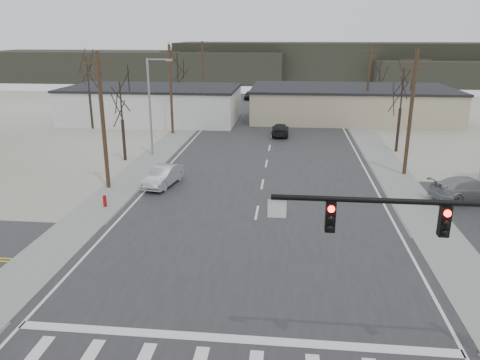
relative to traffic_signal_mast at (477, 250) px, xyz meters
The scene contains 26 objects.
ground 11.07m from the traffic_signal_mast, 141.84° to the left, with size 140.00×140.00×0.00m, color silver.
main_road 23.10m from the traffic_signal_mast, 110.42° to the left, with size 18.00×110.00×0.05m, color #272729.
cross_road 11.07m from the traffic_signal_mast, 141.84° to the left, with size 90.00×10.00×0.04m, color #272729.
sidewalk_left 32.41m from the traffic_signal_mast, 125.21° to the left, with size 3.00×90.00×0.06m, color gray.
sidewalk_right 26.75m from the traffic_signal_mast, 84.10° to the left, with size 3.00×90.00×0.06m, color gray.
traffic_signal_mast is the anchor object (origin of this frame).
fire_hydrant 23.39m from the traffic_signal_mast, 141.87° to the left, with size 0.24×0.24×0.87m.
building_left_far 52.07m from the traffic_signal_mast, 117.34° to the left, with size 22.30×12.30×4.50m.
building_right_far 50.31m from the traffic_signal_mast, 87.60° to the left, with size 26.30×14.30×4.30m.
upole_left_b 26.60m from the traffic_signal_mast, 136.81° to the left, with size 2.20×0.30×10.00m.
upole_left_c 42.85m from the traffic_signal_mast, 116.91° to the left, with size 2.20×0.30×10.00m.
upole_left_d 61.35m from the traffic_signal_mast, 108.43° to the left, with size 2.20×0.30×10.00m.
upole_right_a 24.48m from the traffic_signal_mast, 81.52° to the left, with size 2.20×0.30×10.00m.
upole_right_b 46.35m from the traffic_signal_mast, 85.54° to the left, with size 2.20×0.30×10.00m.
streetlight_main 33.84m from the traffic_signal_mast, 123.54° to the left, with size 2.40×0.25×9.00m.
tree_left_near 33.52m from the traffic_signal_mast, 128.57° to the left, with size 3.30×3.30×7.35m.
tree_right_mid 32.56m from the traffic_signal_mast, 81.86° to the left, with size 3.74×3.74×8.33m.
tree_left_far 56.63m from the traffic_signal_mast, 112.75° to the left, with size 3.96×3.96×8.82m.
tree_right_far 58.64m from the traffic_signal_mast, 83.04° to the left, with size 3.52×3.52×7.84m.
tree_left_mid 50.12m from the traffic_signal_mast, 126.63° to the left, with size 3.96×3.96×8.82m.
hill_left 107.17m from the traffic_signal_mast, 113.59° to the left, with size 70.00×18.00×7.00m, color #333026.
hill_center 102.45m from the traffic_signal_mast, 86.02° to the left, with size 80.00×18.00×9.00m, color #333026.
sedan_crossing 24.86m from the traffic_signal_mast, 128.82° to the left, with size 1.58×4.52×1.49m, color #94989E.
car_far_a 39.14m from the traffic_signal_mast, 100.31° to the left, with size 1.88×4.62×1.34m, color black.
car_far_b 69.64m from the traffic_signal_mast, 100.80° to the left, with size 1.67×4.16×1.42m, color black.
car_parked_silver 19.78m from the traffic_signal_mast, 70.23° to the left, with size 2.21×5.44×1.58m, color gray.
Camera 1 is at (1.90, -20.25, 11.18)m, focal length 35.00 mm.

